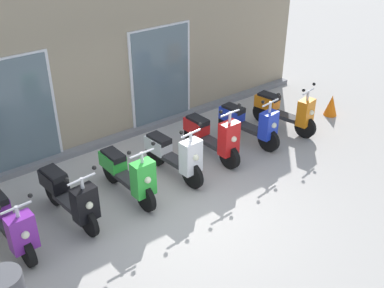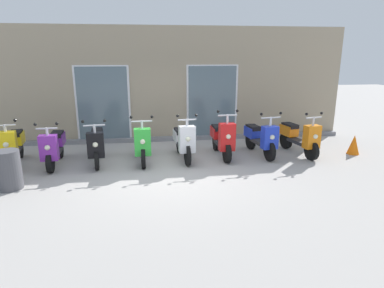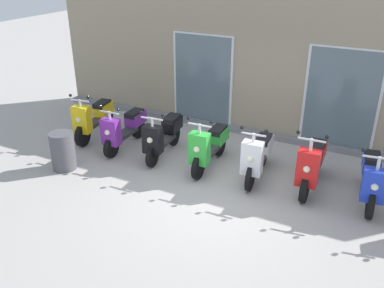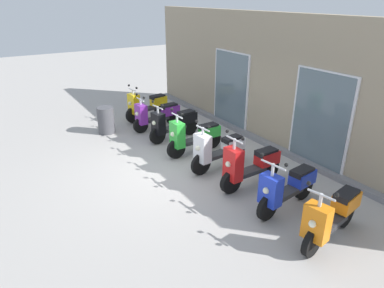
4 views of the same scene
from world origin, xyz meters
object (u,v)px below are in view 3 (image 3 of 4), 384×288
scooter_yellow (94,118)px  scooter_white (258,155)px  scooter_green (209,145)px  scooter_black (163,135)px  scooter_purple (124,128)px  trash_bin (63,151)px  scooter_red (312,164)px  scooter_blue (372,178)px

scooter_yellow → scooter_white: scooter_white is taller
scooter_green → scooter_white: size_ratio=1.02×
scooter_yellow → scooter_black: scooter_yellow is taller
scooter_black → scooter_purple: bearing=-178.3°
scooter_white → trash_bin: 3.92m
scooter_red → scooter_purple: bearing=-178.4°
scooter_green → scooter_blue: (3.09, 0.13, -0.01)m
scooter_black → scooter_green: 1.10m
scooter_black → trash_bin: scooter_black is taller
scooter_green → scooter_blue: size_ratio=1.01×
scooter_white → scooter_red: scooter_red is taller
scooter_black → scooter_white: (2.13, 0.00, 0.00)m
scooter_purple → scooter_white: 3.13m
scooter_yellow → trash_bin: scooter_yellow is taller
scooter_blue → trash_bin: scooter_blue is taller
scooter_yellow → trash_bin: bearing=-73.5°
scooter_yellow → scooter_blue: 6.16m
scooter_purple → scooter_blue: (5.19, 0.13, 0.01)m
scooter_yellow → scooter_red: scooter_red is taller
scooter_purple → scooter_red: scooter_red is taller
scooter_blue → scooter_red: bearing=-179.1°
scooter_purple → scooter_blue: scooter_blue is taller
scooter_purple → scooter_blue: 5.19m
scooter_green → scooter_white: 1.03m
scooter_purple → scooter_black: size_ratio=1.00×
scooter_purple → trash_bin: scooter_purple is taller
scooter_red → scooter_blue: size_ratio=0.99×
scooter_blue → trash_bin: 5.91m
scooter_white → scooter_yellow: bearing=178.6°
scooter_purple → trash_bin: bearing=-110.1°
scooter_yellow → scooter_green: bearing=-2.3°
scooter_yellow → scooter_blue: (6.16, 0.00, -0.01)m
trash_bin → scooter_green: bearing=28.5°
scooter_yellow → scooter_black: size_ratio=1.01×
scooter_black → scooter_white: size_ratio=1.00×
scooter_green → scooter_white: (1.03, 0.02, 0.01)m
scooter_blue → trash_bin: (-5.70, -1.55, -0.08)m
scooter_yellow → scooter_red: 5.12m
scooter_white → trash_bin: bearing=-158.4°
scooter_yellow → trash_bin: size_ratio=2.05×
scooter_purple → scooter_blue: bearing=1.5°
scooter_yellow → scooter_blue: scooter_blue is taller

